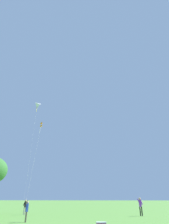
{
  "coord_description": "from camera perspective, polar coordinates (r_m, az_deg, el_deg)",
  "views": [
    {
      "loc": [
        -1.55,
        -5.04,
        1.7
      ],
      "look_at": [
        -4.74,
        18.44,
        12.98
      ],
      "focal_mm": 29.21,
      "sensor_mm": 36.0,
      "label": 1
    }
  ],
  "objects": [
    {
      "name": "person_child_small",
      "position": [
        17.33,
        -17.59,
        -27.08
      ],
      "size": [
        0.33,
        0.43,
        1.49
      ],
      "color": "#665B4C",
      "rests_on": "ground_plane"
    },
    {
      "name": "person_in_blue_jacket",
      "position": [
        23.18,
        17.07,
        -26.0
      ],
      "size": [
        0.58,
        0.25,
        1.81
      ],
      "color": "black",
      "rests_on": "ground_plane"
    },
    {
      "name": "kite_orange_box",
      "position": [
        35.57,
        -13.47,
        -4.29
      ],
      "size": [
        1.89,
        6.84,
        14.93
      ],
      "color": "orange",
      "rests_on": "ground_plane"
    },
    {
      "name": "person_with_spool",
      "position": [
        24.96,
        -18.07,
        -26.08
      ],
      "size": [
        0.42,
        0.4,
        1.58
      ],
      "color": "gray",
      "rests_on": "ground_plane"
    },
    {
      "name": "kite_white_distant",
      "position": [
        43.33,
        -14.59,
        2.37
      ],
      "size": [
        3.08,
        5.88,
        22.24
      ],
      "color": "white",
      "rests_on": "ground_plane"
    }
  ]
}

